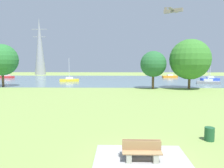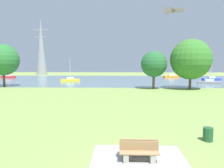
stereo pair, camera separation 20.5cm
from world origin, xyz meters
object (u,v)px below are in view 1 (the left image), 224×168
(sailboat_blue, at_px, (210,79))
(tree_west_near, at_px, (190,59))
(bench_facing_water, at_px, (141,149))
(litter_bin, at_px, (209,134))
(tree_east_far, at_px, (153,64))
(bench_facing_inland, at_px, (142,153))
(sailboat_red, at_px, (7,77))
(sailboat_yellow, at_px, (69,80))
(light_aircraft, at_px, (173,11))
(sailboat_orange, at_px, (170,76))
(electricity_pylon, at_px, (40,46))
(sailboat_gray, at_px, (208,82))
(tree_east_near, at_px, (2,60))

(sailboat_blue, relative_size, tree_west_near, 0.68)
(bench_facing_water, bearing_deg, sailboat_blue, 63.44)
(litter_bin, relative_size, sailboat_blue, 0.13)
(tree_east_far, bearing_deg, bench_facing_inland, -100.38)
(sailboat_red, xyz_separation_m, tree_east_far, (41.65, -28.21, 4.00))
(tree_east_far, bearing_deg, bench_facing_water, -100.57)
(sailboat_yellow, distance_m, light_aircraft, 43.42)
(litter_bin, bearing_deg, bench_facing_inland, -145.57)
(sailboat_orange, xyz_separation_m, sailboat_blue, (8.08, -11.15, -0.01))
(electricity_pylon, bearing_deg, sailboat_gray, -37.10)
(bench_facing_water, bearing_deg, tree_east_far, 79.43)
(light_aircraft, bearing_deg, sailboat_red, -171.66)
(bench_facing_inland, distance_m, sailboat_yellow, 46.02)
(sailboat_red, relative_size, electricity_pylon, 0.26)
(litter_bin, bearing_deg, tree_west_near, 73.95)
(tree_west_near, height_order, light_aircraft, light_aircraft)
(sailboat_gray, bearing_deg, bench_facing_inland, -116.61)
(sailboat_blue, bearing_deg, bench_facing_inland, -116.30)
(litter_bin, xyz_separation_m, electricity_pylon, (-37.39, 74.74, 11.17))
(sailboat_orange, bearing_deg, tree_east_near, -144.13)
(bench_facing_water, xyz_separation_m, light_aircraft, (17.71, 64.34, 21.97))
(bench_facing_inland, distance_m, electricity_pylon, 85.17)
(sailboat_blue, bearing_deg, electricity_pylon, 152.95)
(bench_facing_water, height_order, light_aircraft, light_aircraft)
(bench_facing_inland, height_order, sailboat_blue, sailboat_blue)
(sailboat_gray, height_order, light_aircraft, light_aircraft)
(bench_facing_inland, height_order, litter_bin, bench_facing_inland)
(sailboat_blue, xyz_separation_m, tree_east_far, (-18.73, -19.80, 4.00))
(bench_facing_water, distance_m, tree_east_near, 38.92)
(sailboat_orange, bearing_deg, sailboat_yellow, -151.88)
(sailboat_red, relative_size, light_aircraft, 0.78)
(bench_facing_water, bearing_deg, sailboat_gray, 63.07)
(sailboat_red, bearing_deg, sailboat_blue, -7.93)
(sailboat_gray, height_order, tree_east_far, sailboat_gray)
(tree_west_near, bearing_deg, sailboat_orange, 82.22)
(bench_facing_inland, relative_size, sailboat_blue, 0.30)
(sailboat_gray, bearing_deg, tree_west_near, -127.62)
(litter_bin, height_order, sailboat_gray, sailboat_gray)
(sailboat_blue, xyz_separation_m, tree_east_near, (-47.45, -17.31, 4.81))
(sailboat_red, bearing_deg, bench_facing_inland, -57.42)
(sailboat_gray, bearing_deg, sailboat_blue, 64.84)
(sailboat_blue, distance_m, light_aircraft, 28.11)
(sailboat_blue, bearing_deg, sailboat_orange, 125.93)
(bench_facing_water, distance_m, tree_west_near, 30.65)
(sailboat_red, bearing_deg, bench_facing_water, -57.18)
(bench_facing_water, bearing_deg, sailboat_yellow, 107.11)
(tree_east_near, bearing_deg, tree_east_far, -4.96)
(litter_bin, height_order, electricity_pylon, electricity_pylon)
(bench_facing_water, bearing_deg, sailboat_orange, 74.95)
(bench_facing_inland, distance_m, tree_east_far, 29.48)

